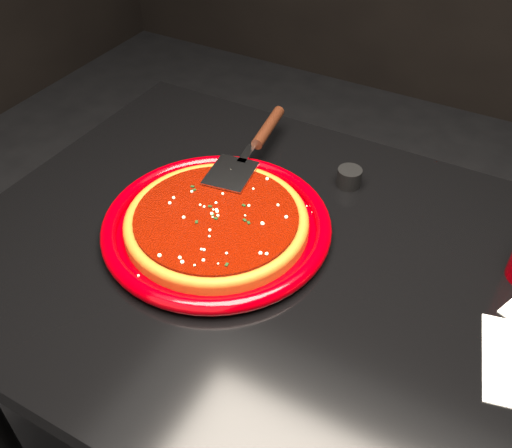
# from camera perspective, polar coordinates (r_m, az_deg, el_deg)

# --- Properties ---
(table) EXTENTS (1.20, 0.80, 0.75)m
(table) POSITION_cam_1_polar(r_m,az_deg,el_deg) (1.22, 4.81, -17.10)
(table) COLOR black
(table) RESTS_ON floor
(plate) EXTENTS (0.46, 0.46, 0.03)m
(plate) POSITION_cam_1_polar(r_m,az_deg,el_deg) (0.97, -3.94, -0.12)
(plate) COLOR #810004
(plate) RESTS_ON table
(pizza_crust) EXTENTS (0.37, 0.37, 0.02)m
(pizza_crust) POSITION_cam_1_polar(r_m,az_deg,el_deg) (0.97, -3.95, 0.07)
(pizza_crust) COLOR #8D4313
(pizza_crust) RESTS_ON plate
(pizza_crust_rim) EXTENTS (0.37, 0.37, 0.02)m
(pizza_crust_rim) POSITION_cam_1_polar(r_m,az_deg,el_deg) (0.97, -3.98, 0.42)
(pizza_crust_rim) COLOR #8D4313
(pizza_crust_rim) RESTS_ON plate
(pizza_sauce) EXTENTS (0.33, 0.33, 0.01)m
(pizza_sauce) POSITION_cam_1_polar(r_m,az_deg,el_deg) (0.96, -3.99, 0.67)
(pizza_sauce) COLOR #640A00
(pizza_sauce) RESTS_ON plate
(parmesan_dusting) EXTENTS (0.27, 0.27, 0.01)m
(parmesan_dusting) POSITION_cam_1_polar(r_m,az_deg,el_deg) (0.96, -4.01, 1.03)
(parmesan_dusting) COLOR beige
(parmesan_dusting) RESTS_ON plate
(basil_flecks) EXTENTS (0.25, 0.25, 0.00)m
(basil_flecks) POSITION_cam_1_polar(r_m,az_deg,el_deg) (0.96, -4.01, 0.98)
(basil_flecks) COLOR black
(basil_flecks) RESTS_ON plate
(pizza_server) EXTENTS (0.14, 0.34, 0.02)m
(pizza_server) POSITION_cam_1_polar(r_m,az_deg,el_deg) (1.10, -0.39, 7.73)
(pizza_server) COLOR #BABCC1
(pizza_server) RESTS_ON plate
(ramekin) EXTENTS (0.06, 0.06, 0.04)m
(ramekin) POSITION_cam_1_polar(r_m,az_deg,el_deg) (1.09, 9.31, 4.63)
(ramekin) COLOR black
(ramekin) RESTS_ON table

